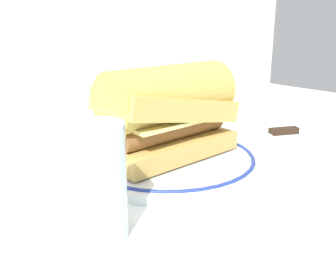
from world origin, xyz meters
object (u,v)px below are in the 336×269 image
(sausage_sandwich, at_px, (168,110))
(butter_knife, at_px, (269,133))
(drinking_glass, at_px, (96,190))
(plate, at_px, (168,159))

(sausage_sandwich, distance_m, butter_knife, 0.25)
(drinking_glass, relative_size, butter_knife, 0.84)
(plate, distance_m, butter_knife, 0.23)
(sausage_sandwich, distance_m, drinking_glass, 0.21)
(butter_knife, bearing_deg, plate, 177.36)
(plate, xyz_separation_m, butter_knife, (0.23, -0.01, -0.00))
(plate, height_order, sausage_sandwich, sausage_sandwich)
(sausage_sandwich, height_order, butter_knife, sausage_sandwich)
(plate, relative_size, drinking_glass, 2.38)
(plate, distance_m, drinking_glass, 0.21)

